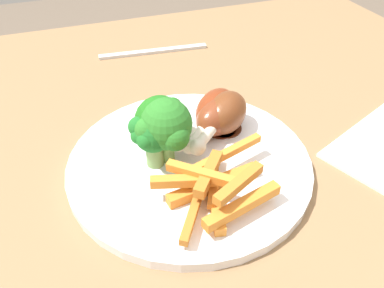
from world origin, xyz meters
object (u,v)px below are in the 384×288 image
dinner_plate (192,161)px  broccoli_floret_middle (164,126)px  fork (154,51)px  dining_table (181,204)px  broccoli_floret_back (151,135)px  broccoli_floret_front (161,120)px  carrot_fries_pile (215,185)px  chicken_drumstick_near (214,112)px  chicken_drumstick_far (223,114)px  chicken_drumstick_extra (218,115)px

dinner_plate → broccoli_floret_middle: 0.06m
fork → broccoli_floret_middle: bearing=83.0°
dining_table → broccoli_floret_back: (-0.04, -0.03, 0.16)m
broccoli_floret_front → broccoli_floret_middle: (-0.00, -0.01, 0.00)m
broccoli_floret_middle → carrot_fries_pile: broccoli_floret_middle is taller
broccoli_floret_middle → broccoli_floret_back: (-0.02, -0.00, -0.01)m
carrot_fries_pile → chicken_drumstick_near: bearing=68.0°
dinner_plate → broccoli_floret_back: size_ratio=4.38×
dinner_plate → chicken_drumstick_near: (0.05, 0.05, 0.03)m
chicken_drumstick_near → chicken_drumstick_far: bearing=-54.4°
fork → dining_table: bearing=86.9°
broccoli_floret_front → broccoli_floret_back: 0.02m
broccoli_floret_front → fork: (0.06, 0.28, -0.06)m
dining_table → dinner_plate: (0.00, -0.04, 0.11)m
dining_table → dinner_plate: bearing=-85.3°
chicken_drumstick_near → chicken_drumstick_extra: bearing=-86.0°
dining_table → dinner_plate: dinner_plate is taller
carrot_fries_pile → chicken_drumstick_far: bearing=62.7°
chicken_drumstick_extra → fork: (-0.01, 0.26, -0.03)m
fork → dinner_plate: bearing=88.6°
carrot_fries_pile → chicken_drumstick_far: 0.12m
dining_table → chicken_drumstick_near: bearing=11.6°
dining_table → broccoli_floret_back: 0.17m
chicken_drumstick_far → broccoli_floret_front: bearing=-168.1°
broccoli_floret_front → broccoli_floret_back: size_ratio=1.16×
chicken_drumstick_near → chicken_drumstick_far: size_ratio=1.01×
fork → chicken_drumstick_extra: bearing=97.9°
dining_table → fork: bearing=81.5°
broccoli_floret_middle → broccoli_floret_back: bearing=-168.3°
carrot_fries_pile → chicken_drumstick_extra: (0.05, 0.10, 0.00)m
broccoli_floret_back → chicken_drumstick_far: 0.10m
broccoli_floret_back → chicken_drumstick_extra: bearing=20.5°
broccoli_floret_middle → chicken_drumstick_extra: broccoli_floret_middle is taller
carrot_fries_pile → chicken_drumstick_extra: 0.11m
dinner_plate → chicken_drumstick_near: size_ratio=2.63×
carrot_fries_pile → fork: (0.04, 0.36, -0.03)m
carrot_fries_pile → chicken_drumstick_far: size_ratio=1.29×
carrot_fries_pile → broccoli_floret_front: bearing=108.5°
dining_table → broccoli_floret_back: bearing=-140.2°
broccoli_floret_middle → chicken_drumstick_extra: size_ratio=0.65×
dining_table → chicken_drumstick_near: chicken_drumstick_near is taller
chicken_drumstick_far → chicken_drumstick_extra: chicken_drumstick_far is taller
dinner_plate → chicken_drumstick_extra: size_ratio=2.32×
dining_table → broccoli_floret_front: 0.17m
broccoli_floret_front → dinner_plate: bearing=-36.1°
chicken_drumstick_extra → broccoli_floret_front: bearing=-166.8°
chicken_drumstick_near → chicken_drumstick_far: (0.01, -0.01, 0.00)m
broccoli_floret_middle → broccoli_floret_front: bearing=89.1°
chicken_drumstick_far → dining_table: bearing=179.9°
broccoli_floret_front → carrot_fries_pile: size_ratio=0.54×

